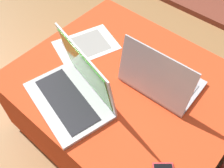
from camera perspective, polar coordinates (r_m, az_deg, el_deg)
ground_plane at (r=1.54m, az=2.55°, el=-9.48°), size 14.00×14.00×0.00m
ottoman at (r=1.35m, az=2.87°, el=-5.03°), size 0.97×0.83×0.43m
laptop_near at (r=1.09m, az=-8.28°, el=-1.33°), size 0.42×0.33×0.26m
laptop_far at (r=1.14m, az=10.38°, el=1.11°), size 0.33×0.24×0.24m
paper_sheet at (r=1.34m, az=-5.65°, el=8.44°), size 0.30×0.35×0.00m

